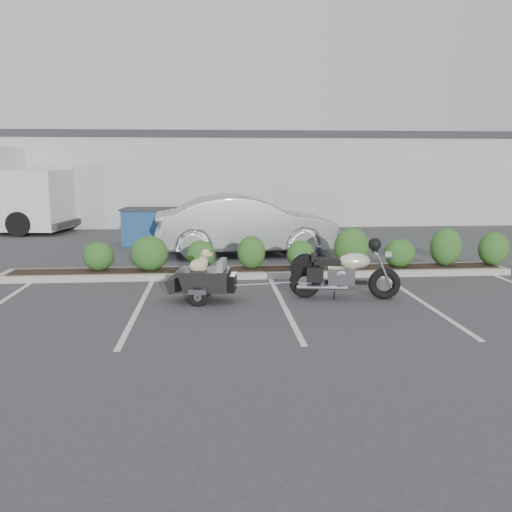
{
  "coord_description": "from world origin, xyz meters",
  "views": [
    {
      "loc": [
        -0.12,
        -10.48,
        2.63
      ],
      "look_at": [
        0.77,
        0.53,
        0.75
      ],
      "focal_mm": 38.0,
      "sensor_mm": 36.0,
      "label": 1
    }
  ],
  "objects": [
    {
      "name": "motorcycle",
      "position": [
        2.46,
        -0.22,
        0.5
      ],
      "size": [
        2.18,
        0.87,
        1.26
      ],
      "rotation": [
        0.0,
        0.0,
        -0.16
      ],
      "color": "black",
      "rests_on": "ground"
    },
    {
      "name": "ground",
      "position": [
        0.0,
        0.0,
        0.0
      ],
      "size": [
        90.0,
        90.0,
        0.0
      ],
      "primitive_type": "plane",
      "color": "#38383A",
      "rests_on": "ground"
    },
    {
      "name": "dumpster",
      "position": [
        -2.14,
        7.57,
        0.61
      ],
      "size": [
        1.92,
        1.38,
        1.2
      ],
      "rotation": [
        0.0,
        0.0,
        -0.07
      ],
      "color": "navy",
      "rests_on": "ground"
    },
    {
      "name": "pet_trailer",
      "position": [
        -0.32,
        -0.2,
        0.44
      ],
      "size": [
        1.77,
        1.0,
        1.04
      ],
      "rotation": [
        0.0,
        0.0,
        -0.16
      ],
      "color": "black",
      "rests_on": "ground"
    },
    {
      "name": "planter_kerb",
      "position": [
        1.0,
        2.2,
        0.07
      ],
      "size": [
        12.0,
        1.0,
        0.15
      ],
      "primitive_type": "cube",
      "color": "#9E9E93",
      "rests_on": "ground"
    },
    {
      "name": "sedan",
      "position": [
        0.88,
        5.23,
        0.87
      ],
      "size": [
        5.41,
        2.24,
        1.74
      ],
      "primitive_type": "imported",
      "rotation": [
        0.0,
        0.0,
        1.65
      ],
      "color": "#AEAEB5",
      "rests_on": "ground"
    },
    {
      "name": "building",
      "position": [
        0.0,
        17.0,
        2.0
      ],
      "size": [
        26.0,
        10.0,
        4.0
      ],
      "primitive_type": "cube",
      "color": "#9EA099",
      "rests_on": "ground"
    }
  ]
}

